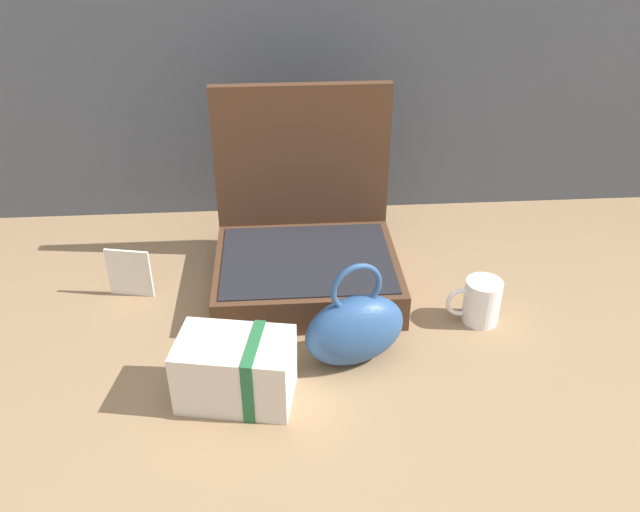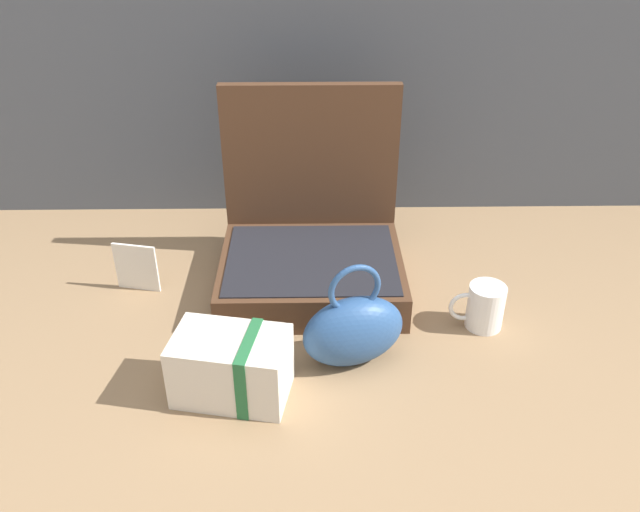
# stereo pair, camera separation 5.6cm
# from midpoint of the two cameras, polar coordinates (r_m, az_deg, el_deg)

# --- Properties ---
(ground_plane) EXTENTS (6.00, 6.00, 0.00)m
(ground_plane) POSITION_cam_midpoint_polar(r_m,az_deg,el_deg) (1.30, -0.60, -6.89)
(ground_plane) COLOR #8C6D4C
(open_suitcase) EXTENTS (0.39, 0.34, 0.41)m
(open_suitcase) POSITION_cam_midpoint_polar(r_m,az_deg,el_deg) (1.42, -2.39, 0.89)
(open_suitcase) COLOR #4C301E
(open_suitcase) RESTS_ON ground_plane
(teal_pouch_handbag) EXTENTS (0.21, 0.15, 0.21)m
(teal_pouch_handbag) POSITION_cam_midpoint_polar(r_m,az_deg,el_deg) (1.20, 1.75, -6.38)
(teal_pouch_handbag) COLOR #284C7F
(teal_pouch_handbag) RESTS_ON ground_plane
(cream_toiletry_bag) EXTENTS (0.22, 0.16, 0.12)m
(cream_toiletry_bag) POSITION_cam_midpoint_polar(r_m,az_deg,el_deg) (1.15, -8.64, -9.83)
(cream_toiletry_bag) COLOR silver
(cream_toiletry_bag) RESTS_ON ground_plane
(coffee_mug) EXTENTS (0.11, 0.07, 0.09)m
(coffee_mug) POSITION_cam_midpoint_polar(r_m,az_deg,el_deg) (1.35, 12.73, -3.91)
(coffee_mug) COLOR white
(coffee_mug) RESTS_ON ground_plane
(info_card_left) EXTENTS (0.10, 0.03, 0.11)m
(info_card_left) POSITION_cam_midpoint_polar(r_m,az_deg,el_deg) (1.45, -17.41, -1.45)
(info_card_left) COLOR white
(info_card_left) RESTS_ON ground_plane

